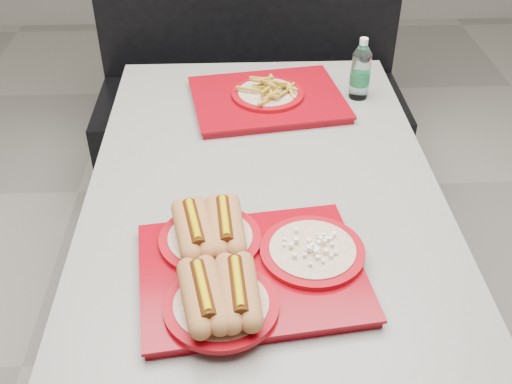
{
  "coord_description": "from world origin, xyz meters",
  "views": [
    {
      "loc": [
        -0.07,
        -1.26,
        1.67
      ],
      "look_at": [
        -0.03,
        -0.16,
        0.83
      ],
      "focal_mm": 42.0,
      "sensor_mm": 36.0,
      "label": 1
    }
  ],
  "objects_px": {
    "diner_table": "(263,226)",
    "booth_bench": "(250,97)",
    "tray_far": "(268,96)",
    "water_bottle": "(360,72)",
    "tray_near": "(242,265)"
  },
  "relations": [
    {
      "from": "diner_table",
      "to": "booth_bench",
      "type": "bearing_deg",
      "value": 90.0
    },
    {
      "from": "tray_far",
      "to": "water_bottle",
      "type": "xyz_separation_m",
      "value": [
        0.29,
        0.03,
        0.06
      ]
    },
    {
      "from": "tray_near",
      "to": "water_bottle",
      "type": "bearing_deg",
      "value": 63.88
    },
    {
      "from": "booth_bench",
      "to": "tray_far",
      "type": "height_order",
      "value": "booth_bench"
    },
    {
      "from": "tray_far",
      "to": "tray_near",
      "type": "bearing_deg",
      "value": -97.25
    },
    {
      "from": "booth_bench",
      "to": "tray_near",
      "type": "relative_size",
      "value": 2.64
    },
    {
      "from": "tray_near",
      "to": "water_bottle",
      "type": "relative_size",
      "value": 2.59
    },
    {
      "from": "tray_far",
      "to": "water_bottle",
      "type": "height_order",
      "value": "water_bottle"
    },
    {
      "from": "diner_table",
      "to": "tray_near",
      "type": "xyz_separation_m",
      "value": [
        -0.06,
        -0.36,
        0.2
      ]
    },
    {
      "from": "booth_bench",
      "to": "water_bottle",
      "type": "bearing_deg",
      "value": -63.83
    },
    {
      "from": "tray_near",
      "to": "tray_far",
      "type": "height_order",
      "value": "tray_near"
    },
    {
      "from": "tray_far",
      "to": "water_bottle",
      "type": "distance_m",
      "value": 0.3
    },
    {
      "from": "diner_table",
      "to": "booth_bench",
      "type": "distance_m",
      "value": 1.11
    },
    {
      "from": "booth_bench",
      "to": "tray_far",
      "type": "bearing_deg",
      "value": -87.2
    },
    {
      "from": "water_bottle",
      "to": "tray_far",
      "type": "bearing_deg",
      "value": -173.87
    }
  ]
}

